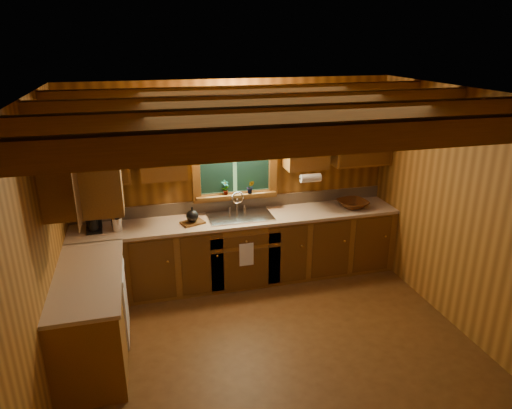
{
  "coord_description": "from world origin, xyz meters",
  "views": [
    {
      "loc": [
        -1.21,
        -3.75,
        3.07
      ],
      "look_at": [
        0.0,
        0.8,
        1.35
      ],
      "focal_mm": 32.17,
      "sensor_mm": 36.0,
      "label": 1
    }
  ],
  "objects": [
    {
      "name": "base_cabinets",
      "position": [
        -0.49,
        1.28,
        0.43
      ],
      "size": [
        4.2,
        2.22,
        0.86
      ],
      "color": "brown",
      "rests_on": "ground"
    },
    {
      "name": "sink",
      "position": [
        0.0,
        1.6,
        0.86
      ],
      "size": [
        0.82,
        0.48,
        0.43
      ],
      "color": "silver",
      "rests_on": "countertop"
    },
    {
      "name": "potted_plant_right",
      "position": [
        0.19,
        1.79,
        1.23
      ],
      "size": [
        0.12,
        0.11,
        0.18
      ],
      "primitive_type": "imported",
      "rotation": [
        0.0,
        0.0,
        -0.3
      ],
      "color": "#563212",
      "rests_on": "window_sill"
    },
    {
      "name": "window",
      "position": [
        0.0,
        1.87,
        1.53
      ],
      "size": [
        1.12,
        0.08,
        1.0
      ],
      "color": "brown",
      "rests_on": "room"
    },
    {
      "name": "room",
      "position": [
        0.0,
        0.0,
        1.3
      ],
      "size": [
        4.2,
        4.2,
        4.2
      ],
      "color": "#513113",
      "rests_on": "ground"
    },
    {
      "name": "teakettle",
      "position": [
        -0.62,
        1.53,
        1.0
      ],
      "size": [
        0.15,
        0.15,
        0.19
      ],
      "rotation": [
        0.0,
        0.0,
        0.23
      ],
      "color": "black",
      "rests_on": "cutting_board"
    },
    {
      "name": "potted_plant_left",
      "position": [
        -0.14,
        1.82,
        1.24
      ],
      "size": [
        0.12,
        0.1,
        0.2
      ],
      "primitive_type": "imported",
      "rotation": [
        0.0,
        0.0,
        0.33
      ],
      "color": "#563212",
      "rests_on": "window_sill"
    },
    {
      "name": "backsplash",
      "position": [
        0.0,
        1.89,
        0.98
      ],
      "size": [
        4.2,
        0.02,
        0.16
      ],
      "primitive_type": "cube",
      "color": "tan",
      "rests_on": "room"
    },
    {
      "name": "dish_towel",
      "position": [
        0.0,
        1.26,
        0.52
      ],
      "size": [
        0.18,
        0.01,
        0.3
      ],
      "primitive_type": "cube",
      "color": "white",
      "rests_on": "base_cabinets"
    },
    {
      "name": "utensil_crock",
      "position": [
        -1.52,
        1.55,
        0.99
      ],
      "size": [
        0.13,
        0.13,
        0.36
      ],
      "rotation": [
        0.0,
        0.0,
        0.25
      ],
      "color": "silver",
      "rests_on": "countertop"
    },
    {
      "name": "paper_towel_roll",
      "position": [
        0.92,
        1.53,
        1.37
      ],
      "size": [
        0.27,
        0.11,
        0.11
      ],
      "primitive_type": "cylinder",
      "rotation": [
        0.0,
        1.57,
        0.0
      ],
      "color": "white",
      "rests_on": "upper_cabinets"
    },
    {
      "name": "wicker_basket",
      "position": [
        1.55,
        1.55,
        0.95
      ],
      "size": [
        0.44,
        0.44,
        0.1
      ],
      "primitive_type": "imported",
      "rotation": [
        0.0,
        0.0,
        0.13
      ],
      "color": "#48230C",
      "rests_on": "countertop"
    },
    {
      "name": "cutting_board",
      "position": [
        -0.62,
        1.53,
        0.91
      ],
      "size": [
        0.32,
        0.27,
        0.02
      ],
      "primitive_type": "cube",
      "rotation": [
        0.0,
        0.0,
        0.35
      ],
      "color": "#563212",
      "rests_on": "countertop"
    },
    {
      "name": "ceiling_beams",
      "position": [
        0.0,
        0.0,
        2.49
      ],
      "size": [
        4.2,
        2.54,
        0.18
      ],
      "color": "brown",
      "rests_on": "room"
    },
    {
      "name": "countertop",
      "position": [
        -0.48,
        1.29,
        0.88
      ],
      "size": [
        4.2,
        2.24,
        0.04
      ],
      "color": "tan",
      "rests_on": "base_cabinets"
    },
    {
      "name": "dishwasher_panel",
      "position": [
        -1.47,
        0.68,
        0.43
      ],
      "size": [
        0.02,
        0.6,
        0.8
      ],
      "primitive_type": "cube",
      "color": "white",
      "rests_on": "base_cabinets"
    },
    {
      "name": "window_sill",
      "position": [
        0.0,
        1.82,
        1.12
      ],
      "size": [
        1.06,
        0.14,
        0.04
      ],
      "primitive_type": "cube",
      "color": "brown",
      "rests_on": "room"
    },
    {
      "name": "wall_sconce",
      "position": [
        0.0,
        1.75,
        2.16
      ],
      "size": [
        0.45,
        0.21,
        0.17
      ],
      "color": "black",
      "rests_on": "room"
    },
    {
      "name": "upper_cabinets",
      "position": [
        -0.56,
        1.42,
        1.84
      ],
      "size": [
        4.19,
        1.77,
        0.78
      ],
      "color": "brown",
      "rests_on": "room"
    },
    {
      "name": "coffee_maker",
      "position": [
        -1.78,
        1.62,
        1.06
      ],
      "size": [
        0.18,
        0.23,
        0.32
      ],
      "rotation": [
        0.0,
        0.0,
        0.08
      ],
      "color": "black",
      "rests_on": "countertop"
    }
  ]
}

